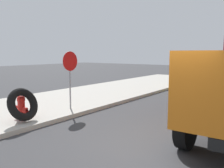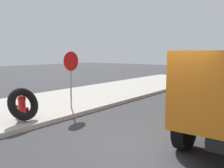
{
  "view_description": "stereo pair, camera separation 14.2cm",
  "coord_description": "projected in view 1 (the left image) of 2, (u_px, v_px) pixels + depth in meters",
  "views": [
    {
      "loc": [
        -5.1,
        -2.25,
        2.35
      ],
      "look_at": [
        1.24,
        2.47,
        1.34
      ],
      "focal_mm": 38.76,
      "sensor_mm": 36.0,
      "label": 1
    },
    {
      "loc": [
        -5.02,
        -2.36,
        2.35
      ],
      "look_at": [
        1.24,
        2.47,
        1.34
      ],
      "focal_mm": 38.76,
      "sensor_mm": 36.0,
      "label": 2
    }
  ],
  "objects": [
    {
      "name": "ground_plane",
      "position": [
        165.0,
        154.0,
        5.69
      ],
      "size": [
        80.0,
        80.0,
        0.0
      ],
      "primitive_type": "plane",
      "color": "#38383A"
    },
    {
      "name": "stop_sign",
      "position": [
        70.0,
        69.0,
        9.49
      ],
      "size": [
        0.76,
        0.08,
        2.27
      ],
      "color": "gray",
      "rests_on": "sidewalk_curb"
    },
    {
      "name": "loose_tire",
      "position": [
        23.0,
        104.0,
        7.79
      ],
      "size": [
        1.16,
        0.77,
        1.12
      ],
      "primitive_type": "torus",
      "rotation": [
        1.18,
        0.0,
        0.11
      ],
      "color": "black",
      "rests_on": "sidewalk_curb"
    },
    {
      "name": "fire_hydrant",
      "position": [
        22.0,
        106.0,
        8.1
      ],
      "size": [
        0.27,
        0.62,
        0.8
      ],
      "color": "red",
      "rests_on": "sidewalk_curb"
    },
    {
      "name": "sidewalk_curb",
      "position": [
        11.0,
        111.0,
        9.53
      ],
      "size": [
        36.0,
        5.0,
        0.15
      ],
      "primitive_type": "cube",
      "color": "#ADA89E",
      "rests_on": "ground"
    }
  ]
}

